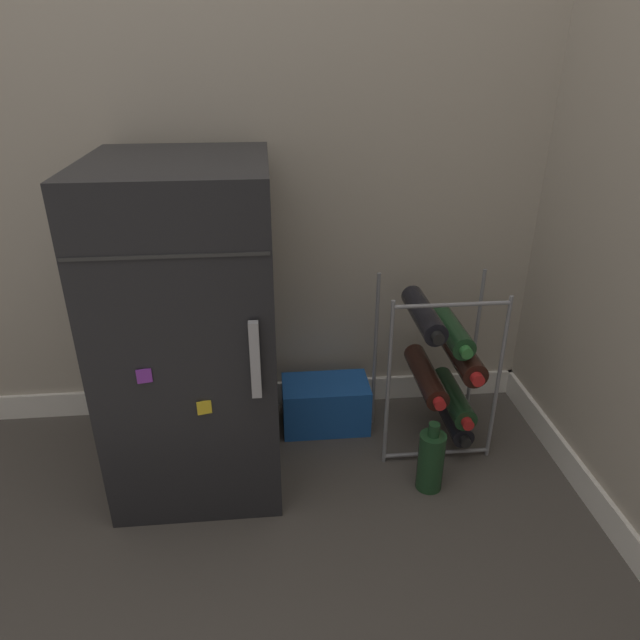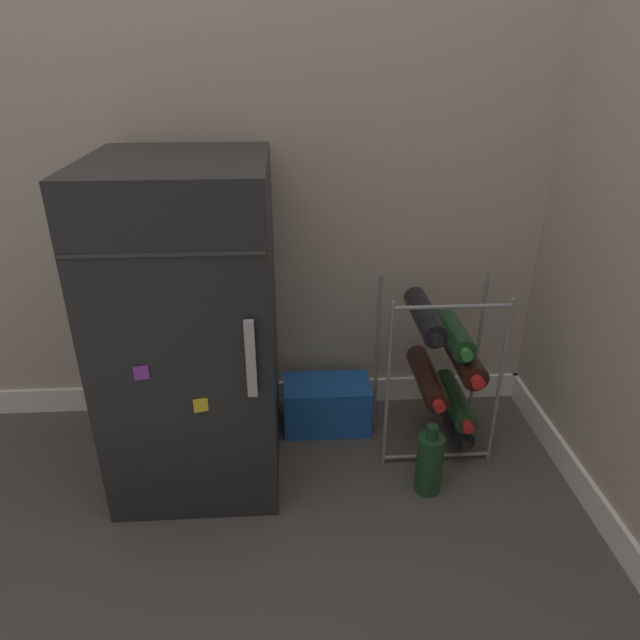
{
  "view_description": "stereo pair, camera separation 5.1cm",
  "coord_description": "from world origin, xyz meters",
  "px_view_note": "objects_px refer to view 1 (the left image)",
  "views": [
    {
      "loc": [
        -0.09,
        -1.17,
        1.2
      ],
      "look_at": [
        0.05,
        0.33,
        0.47
      ],
      "focal_mm": 32.0,
      "sensor_mm": 36.0,
      "label": 1
    },
    {
      "loc": [
        -0.04,
        -1.17,
        1.2
      ],
      "look_at": [
        0.05,
        0.33,
        0.47
      ],
      "focal_mm": 32.0,
      "sensor_mm": 36.0,
      "label": 2
    }
  ],
  "objects_px": {
    "wine_rack": "(444,365)",
    "loose_bottle_floor": "(431,460)",
    "mini_fridge": "(192,330)",
    "soda_box": "(325,404)"
  },
  "relations": [
    {
      "from": "soda_box",
      "to": "mini_fridge",
      "type": "bearing_deg",
      "value": -158.15
    },
    {
      "from": "wine_rack",
      "to": "loose_bottle_floor",
      "type": "xyz_separation_m",
      "value": [
        -0.09,
        -0.23,
        -0.19
      ]
    },
    {
      "from": "wine_rack",
      "to": "loose_bottle_floor",
      "type": "distance_m",
      "value": 0.31
    },
    {
      "from": "wine_rack",
      "to": "soda_box",
      "type": "xyz_separation_m",
      "value": [
        -0.37,
        0.11,
        -0.2
      ]
    },
    {
      "from": "mini_fridge",
      "to": "wine_rack",
      "type": "height_order",
      "value": "mini_fridge"
    },
    {
      "from": "mini_fridge",
      "to": "wine_rack",
      "type": "relative_size",
      "value": 1.68
    },
    {
      "from": "wine_rack",
      "to": "loose_bottle_floor",
      "type": "bearing_deg",
      "value": -111.67
    },
    {
      "from": "wine_rack",
      "to": "mini_fridge",
      "type": "bearing_deg",
      "value": -176.22
    },
    {
      "from": "soda_box",
      "to": "loose_bottle_floor",
      "type": "distance_m",
      "value": 0.44
    },
    {
      "from": "mini_fridge",
      "to": "soda_box",
      "type": "xyz_separation_m",
      "value": [
        0.4,
        0.16,
        -0.39
      ]
    }
  ]
}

